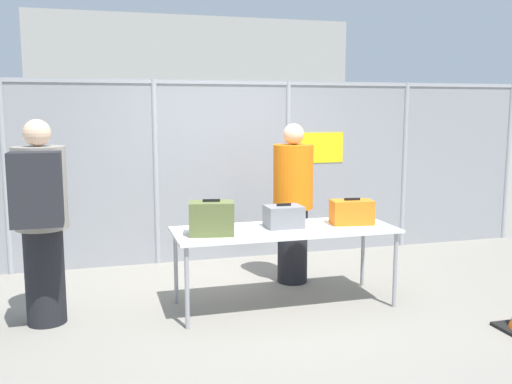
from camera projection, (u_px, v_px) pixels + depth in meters
name	position (u px, v px, depth m)	size (l,w,h in m)	color
ground_plane	(265.00, 303.00, 5.69)	(120.00, 120.00, 0.00)	gray
fence_section	(225.00, 167.00, 7.23)	(8.63, 0.07, 2.27)	#9EA0A5
inspection_table	(285.00, 234.00, 5.53)	(2.16, 0.81, 0.77)	silver
suitcase_olive	(212.00, 218.00, 5.23)	(0.45, 0.33, 0.33)	#566033
suitcase_grey	(284.00, 217.00, 5.57)	(0.35, 0.28, 0.24)	slate
suitcase_orange	(352.00, 212.00, 5.72)	(0.44, 0.29, 0.27)	orange
traveler_hooded	(41.00, 215.00, 4.97)	(0.45, 0.70, 1.84)	black
security_worker_near	(293.00, 201.00, 6.27)	(0.44, 0.44, 1.76)	black
utility_trailer	(333.00, 196.00, 9.76)	(4.21, 2.28, 0.74)	white
distant_hangar	(181.00, 89.00, 27.29)	(13.26, 8.26, 5.63)	#999993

